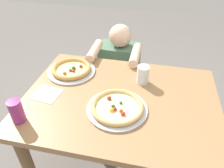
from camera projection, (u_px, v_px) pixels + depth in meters
name	position (u px, v px, depth m)	size (l,w,h in m)	color
ground_plane	(118.00, 168.00, 1.75)	(8.00, 8.00, 0.00)	#66605B
dining_table	(120.00, 112.00, 1.37)	(1.17, 0.86, 0.75)	#936D47
pizza_near	(117.00, 107.00, 1.21)	(0.34, 0.34, 0.04)	#B7B7BC
pizza_far	(71.00, 70.00, 1.52)	(0.34, 0.34, 0.04)	#B7B7BC
drink_cup_colored	(17.00, 111.00, 1.11)	(0.07, 0.07, 0.13)	#8C2D72
water_cup_clear	(143.00, 75.00, 1.39)	(0.08, 0.08, 0.12)	silver
paper_napkin	(46.00, 94.00, 1.33)	(0.16, 0.14, 0.00)	white
diner_seated	(119.00, 75.00, 2.06)	(0.40, 0.51, 0.92)	#333847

